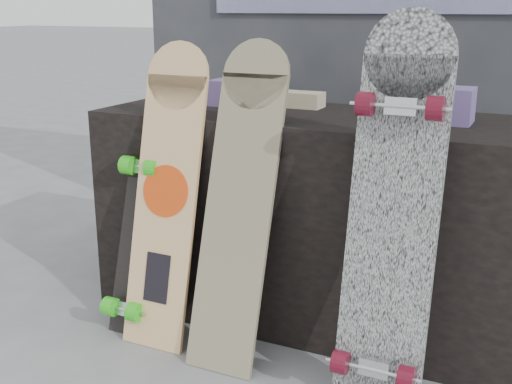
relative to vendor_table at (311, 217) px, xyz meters
The scene contains 10 objects.
ground 0.64m from the vendor_table, 90.00° to the right, with size 60.00×60.00×0.00m, color slate.
vendor_table is the anchor object (origin of this frame).
booth 1.10m from the vendor_table, 90.00° to the left, with size 2.40×0.22×2.20m.
merch_box_purple 0.59m from the vendor_table, behind, with size 0.18×0.12×0.10m, color #493872.
merch_box_small 0.67m from the vendor_table, ahead, with size 0.14×0.14×0.12m, color #493872.
merch_box_flat 0.47m from the vendor_table, 133.16° to the left, with size 0.22×0.10×0.06m, color #D1B78C.
longboard_geisha 0.57m from the vendor_table, 138.34° to the right, with size 0.24×0.28×1.07m.
longboard_celtic 0.42m from the vendor_table, 107.74° to the right, with size 0.24×0.36×1.08m.
longboard_cascadia 0.64m from the vendor_table, 46.18° to the right, with size 0.27×0.29×1.18m.
skateboard_dark 0.65m from the vendor_table, 146.03° to the right, with size 0.18×0.31×0.79m.
Camera 1 is at (0.81, -1.71, 1.18)m, focal length 45.00 mm.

